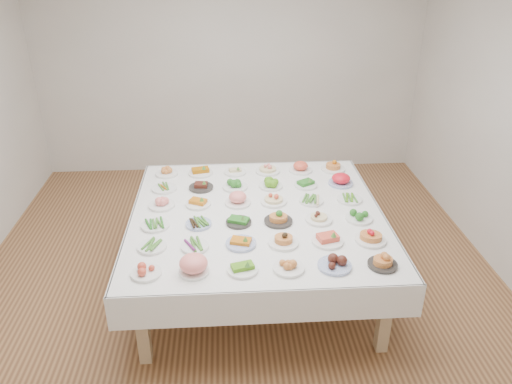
{
  "coord_description": "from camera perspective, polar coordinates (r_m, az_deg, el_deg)",
  "views": [
    {
      "loc": [
        -0.09,
        -3.99,
        2.88
      ],
      "look_at": [
        0.17,
        -0.04,
        0.88
      ],
      "focal_mm": 35.0,
      "sensor_mm": 36.0,
      "label": 1
    }
  ],
  "objects": [
    {
      "name": "dish_8",
      "position": [
        3.9,
        -1.74,
        -5.57
      ],
      "size": [
        0.24,
        0.24,
        0.1
      ],
      "color": "#4C66B2",
      "rests_on": "display_table"
    },
    {
      "name": "dish_2",
      "position": [
        3.61,
        -1.55,
        -8.5
      ],
      "size": [
        0.22,
        0.22,
        0.1
      ],
      "color": "white",
      "rests_on": "display_table"
    },
    {
      "name": "dish_10",
      "position": [
        3.97,
        8.21,
        -5.09
      ],
      "size": [
        0.25,
        0.25,
        0.11
      ],
      "color": "white",
      "rests_on": "display_table"
    },
    {
      "name": "dish_12",
      "position": [
        4.23,
        -11.45,
        -3.64
      ],
      "size": [
        0.23,
        0.23,
        0.05
      ],
      "color": "white",
      "rests_on": "display_table"
    },
    {
      "name": "room_envelope",
      "position": [
        4.13,
        -2.46,
        12.1
      ],
      "size": [
        5.02,
        5.02,
        2.81
      ],
      "color": "#9A6B40",
      "rests_on": "ground"
    },
    {
      "name": "dish_32",
      "position": [
        5.09,
        -2.4,
        2.46
      ],
      "size": [
        0.22,
        0.22,
        0.08
      ],
      "color": "white",
      "rests_on": "display_table"
    },
    {
      "name": "dish_35",
      "position": [
        5.22,
        8.82,
        3.04
      ],
      "size": [
        0.25,
        0.25,
        0.13
      ],
      "color": "white",
      "rests_on": "display_table"
    },
    {
      "name": "display_table",
      "position": [
        4.39,
        0.13,
        -3.16
      ],
      "size": [
        2.2,
        2.2,
        0.75
      ],
      "color": "white",
      "rests_on": "ground"
    },
    {
      "name": "dish_15",
      "position": [
        4.19,
        2.58,
        -2.76
      ],
      "size": [
        0.24,
        0.24,
        0.14
      ],
      "color": "#2C2927",
      "rests_on": "display_table"
    },
    {
      "name": "dish_20",
      "position": [
        4.48,
        -2.1,
        -0.59
      ],
      "size": [
        0.23,
        0.23,
        0.14
      ],
      "color": "white",
      "rests_on": "display_table"
    },
    {
      "name": "dish_29",
      "position": [
        4.91,
        9.7,
        1.66
      ],
      "size": [
        0.27,
        0.27,
        0.15
      ],
      "color": "#4C66B2",
      "rests_on": "display_table"
    },
    {
      "name": "dish_30",
      "position": [
        5.13,
        -10.17,
        2.33
      ],
      "size": [
        0.22,
        0.22,
        0.09
      ],
      "color": "white",
      "rests_on": "display_table"
    },
    {
      "name": "dish_4",
      "position": [
        3.69,
        9.0,
        -7.85
      ],
      "size": [
        0.24,
        0.24,
        0.11
      ],
      "color": "#4C66B2",
      "rests_on": "display_table"
    },
    {
      "name": "dish_14",
      "position": [
        4.18,
        -2.0,
        -3.17
      ],
      "size": [
        0.21,
        0.21,
        0.09
      ],
      "color": "#2C2927",
      "rests_on": "display_table"
    },
    {
      "name": "dish_27",
      "position": [
        4.8,
        1.69,
        1.1
      ],
      "size": [
        0.23,
        0.23,
        0.11
      ],
      "color": "white",
      "rests_on": "display_table"
    },
    {
      "name": "dish_3",
      "position": [
        3.63,
        3.76,
        -8.32
      ],
      "size": [
        0.23,
        0.23,
        0.1
      ],
      "color": "white",
      "rests_on": "display_table"
    },
    {
      "name": "dish_9",
      "position": [
        3.91,
        3.17,
        -5.25
      ],
      "size": [
        0.24,
        0.24,
        0.13
      ],
      "color": "white",
      "rests_on": "display_table"
    },
    {
      "name": "dish_13",
      "position": [
        4.19,
        -6.58,
        -3.54
      ],
      "size": [
        0.21,
        0.21,
        0.05
      ],
      "color": "#4C66B2",
      "rests_on": "display_table"
    },
    {
      "name": "dish_31",
      "position": [
        5.1,
        -6.37,
        2.53
      ],
      "size": [
        0.24,
        0.24,
        0.11
      ],
      "color": "white",
      "rests_on": "display_table"
    },
    {
      "name": "dish_1",
      "position": [
        3.61,
        -7.14,
        -8.29
      ],
      "size": [
        0.22,
        0.22,
        0.14
      ],
      "color": "white",
      "rests_on": "display_table"
    },
    {
      "name": "dish_19",
      "position": [
        4.5,
        -6.64,
        -1.07
      ],
      "size": [
        0.22,
        0.22,
        0.1
      ],
      "color": "white",
      "rests_on": "display_table"
    },
    {
      "name": "dish_25",
      "position": [
        4.8,
        -6.3,
        0.75
      ],
      "size": [
        0.23,
        0.23,
        0.09
      ],
      "color": "#2C2927",
      "rests_on": "display_table"
    },
    {
      "name": "dish_7",
      "position": [
        3.9,
        -7.01,
        -6.03
      ],
      "size": [
        0.24,
        0.22,
        0.06
      ],
      "color": "white",
      "rests_on": "display_table"
    },
    {
      "name": "dish_6",
      "position": [
        3.95,
        -11.79,
        -6.0
      ],
      "size": [
        0.24,
        0.22,
        0.06
      ],
      "color": "white",
      "rests_on": "display_table"
    },
    {
      "name": "dish_18",
      "position": [
        4.52,
        -10.75,
        -1.19
      ],
      "size": [
        0.23,
        0.23,
        0.1
      ],
      "color": "white",
      "rests_on": "display_table"
    },
    {
      "name": "dish_16",
      "position": [
        4.25,
        7.21,
        -2.74
      ],
      "size": [
        0.23,
        0.23,
        0.11
      ],
      "color": "white",
      "rests_on": "display_table"
    },
    {
      "name": "dish_17",
      "position": [
        4.32,
        11.72,
        -2.58
      ],
      "size": [
        0.23,
        0.23,
        0.1
      ],
      "color": "white",
      "rests_on": "display_table"
    },
    {
      "name": "dish_21",
      "position": [
        4.5,
        2.03,
        -0.58
      ],
      "size": [
        0.24,
        0.24,
        0.13
      ],
      "color": "white",
      "rests_on": "display_table"
    },
    {
      "name": "dish_24",
      "position": [
        4.84,
        -10.45,
        0.5
      ],
      "size": [
        0.23,
        0.23,
        0.05
      ],
      "color": "white",
      "rests_on": "display_table"
    },
    {
      "name": "dish_5",
      "position": [
        3.77,
        14.33,
        -7.5
      ],
      "size": [
        0.21,
        0.21,
        0.12
      ],
      "color": "#2C2927",
      "rests_on": "display_table"
    },
    {
      "name": "dish_22",
      "position": [
        4.55,
        6.32,
        -0.87
      ],
      "size": [
        0.24,
        0.22,
        0.05
      ],
      "color": "white",
      "rests_on": "display_table"
    },
    {
      "name": "dish_11",
      "position": [
        4.04,
        13.01,
        -4.76
      ],
      "size": [
        0.24,
        0.24,
        0.14
      ],
      "color": "white",
      "rests_on": "display_table"
    },
    {
      "name": "dish_33",
      "position": [
        5.1,
        1.34,
        2.88
      ],
      "size": [
        0.24,
        0.24,
        0.13
      ],
      "color": "white",
      "rests_on": "display_table"
    },
    {
      "name": "dish_0",
      "position": [
        3.66,
        -12.47,
        -8.77
      ],
      "size": [
        0.22,
        0.22,
        0.09
      ],
      "color": "white",
      "rests_on": "display_table"
    },
    {
      "name": "dish_28",
      "position": [
        4.84,
        5.7,
        1.11
      ],
      "size": [
        0.22,
        0.22,
        0.1
      ],
      "color": "white",
      "rests_on": "display_table"
    },
    {
      "name": "dish_34",
      "position": [
        5.14,
        5.11,
        2.98
      ],
      "size": [
        0.23,
        0.23,
        0.13
      ],
      "color": "white",
      "rests_on": "display_table"
    },
    {
      "name": "dish_23",
      "position": [
        4.63,
        10.64,
        -0.71
      ],
      "size": [
        0.23,
        0.23,
        0.05
      ],
      "color": "white",
      "rests_on": "display_table"
    },
    {
      "name": "dish_26",
      "position": [
        4.78,
        -2.41,
        0.96
      ],
      "size": [
        0.24,
        0.24,
        0.11
      ],
      "color": "white",
      "rests_on": "display_table"
    }
  ]
}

